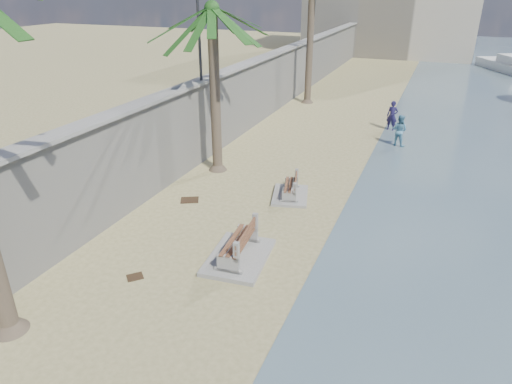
% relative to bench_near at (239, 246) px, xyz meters
% --- Properties ---
extents(ground_plane, '(140.00, 140.00, 0.00)m').
position_rel_bench_near_xyz_m(ground_plane, '(0.16, -4.82, -0.44)').
color(ground_plane, tan).
extents(seawall, '(0.45, 70.00, 3.50)m').
position_rel_bench_near_xyz_m(seawall, '(-5.04, 15.18, 1.31)').
color(seawall, gray).
rests_on(seawall, ground_plane).
extents(wall_cap, '(0.80, 70.00, 0.12)m').
position_rel_bench_near_xyz_m(wall_cap, '(-5.04, 15.18, 3.11)').
color(wall_cap, gray).
rests_on(wall_cap, seawall).
extents(bench_near, '(1.87, 2.56, 1.01)m').
position_rel_bench_near_xyz_m(bench_near, '(0.00, 0.00, 0.00)').
color(bench_near, gray).
rests_on(bench_near, ground_plane).
extents(bench_far, '(1.74, 2.17, 0.80)m').
position_rel_bench_near_xyz_m(bench_far, '(0.05, 4.70, -0.09)').
color(bench_far, gray).
rests_on(bench_far, ground_plane).
extents(palm_mid, '(5.00, 5.00, 7.48)m').
position_rel_bench_near_xyz_m(palm_mid, '(-3.75, 6.14, 6.06)').
color(palm_mid, brown).
rests_on(palm_mid, ground_plane).
extents(streetlight, '(0.28, 0.28, 5.12)m').
position_rel_bench_near_xyz_m(streetlight, '(-4.94, 7.18, 6.20)').
color(streetlight, '#2D2D33').
rests_on(streetlight, wall_cap).
extents(person_a, '(0.73, 0.55, 1.86)m').
position_rel_bench_near_xyz_m(person_a, '(2.50, 15.07, 0.49)').
color(person_a, '#1A153C').
rests_on(person_a, ground_plane).
extents(person_b, '(1.00, 0.88, 1.74)m').
position_rel_bench_near_xyz_m(person_b, '(3.16, 12.50, 0.43)').
color(person_b, teal).
rests_on(person_b, ground_plane).
extents(yacht_far, '(5.18, 7.53, 1.50)m').
position_rel_bench_near_xyz_m(yacht_far, '(10.02, 38.37, -0.09)').
color(yacht_far, silver).
rests_on(yacht_far, bay_water).
extents(debris_c, '(0.83, 0.77, 0.03)m').
position_rel_bench_near_xyz_m(debris_c, '(-3.36, 2.96, -0.43)').
color(debris_c, '#382616').
rests_on(debris_c, ground_plane).
extents(debris_d, '(0.55, 0.55, 0.03)m').
position_rel_bench_near_xyz_m(debris_d, '(-2.30, -1.94, -0.43)').
color(debris_d, '#382616').
rests_on(debris_d, ground_plane).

